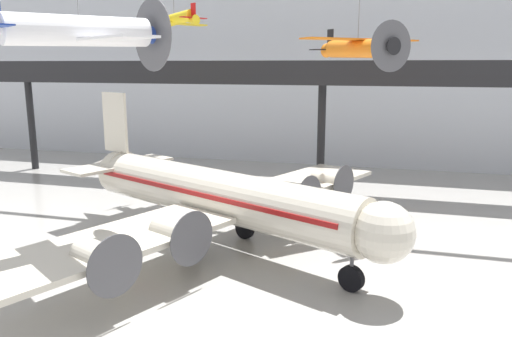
# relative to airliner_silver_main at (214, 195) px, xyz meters

# --- Properties ---
(hangar_back_wall) EXTENTS (140.00, 3.00, 24.15)m
(hangar_back_wall) POSITION_rel_airliner_silver_main_xyz_m (3.88, 28.33, 8.80)
(hangar_back_wall) COLOR silver
(hangar_back_wall) RESTS_ON ground
(mezzanine_walkway) EXTENTS (110.00, 3.20, 11.14)m
(mezzanine_walkway) POSITION_rel_airliner_silver_main_xyz_m (3.88, 15.81, 6.16)
(mezzanine_walkway) COLOR black
(mezzanine_walkway) RESTS_ON ground
(airliner_silver_main) EXTENTS (23.35, 27.45, 8.94)m
(airliner_silver_main) POSITION_rel_airliner_silver_main_xyz_m (0.00, 0.00, 0.00)
(airliner_silver_main) COLOR beige
(airliner_silver_main) RESTS_ON ground
(suspended_plane_white_twin) EXTENTS (8.88, 8.10, 7.92)m
(suspended_plane_white_twin) POSITION_rel_airliner_silver_main_xyz_m (-3.32, -7.35, 8.95)
(suspended_plane_white_twin) COLOR silver
(suspended_plane_orange_highwing) EXTENTS (7.15, 7.07, 8.01)m
(suspended_plane_orange_highwing) POSITION_rel_airliner_silver_main_xyz_m (7.52, 6.42, 8.60)
(suspended_plane_orange_highwing) COLOR orange
(suspended_plane_yellow_lowwing) EXTENTS (5.32, 5.98, 5.17)m
(suspended_plane_yellow_lowwing) POSITION_rel_airliner_silver_main_xyz_m (-6.44, 9.29, 10.84)
(suspended_plane_yellow_lowwing) COLOR yellow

